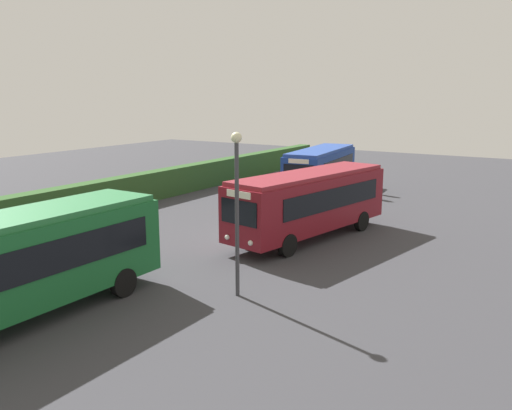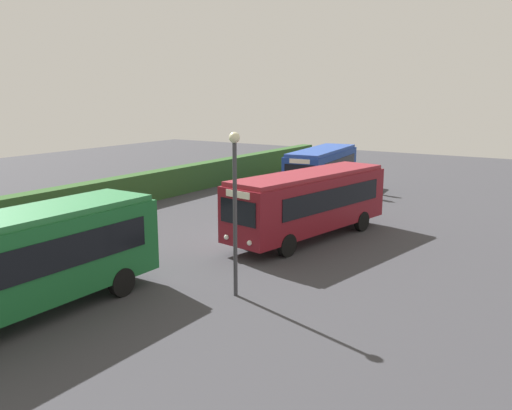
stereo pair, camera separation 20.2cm
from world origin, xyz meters
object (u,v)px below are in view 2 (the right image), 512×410
bus_green (23,259)px  lamppost (235,196)px  bus_maroon (309,201)px  traffic_cone (224,207)px  person_left (369,182)px  bus_blue (322,167)px  person_center (379,182)px

bus_green → lamppost: 6.86m
bus_maroon → bus_green: bearing=-3.6°
bus_maroon → traffic_cone: size_ratio=16.46×
bus_green → traffic_cone: 15.93m
bus_green → person_left: size_ratio=4.84×
bus_green → person_left: 24.24m
traffic_cone → bus_green: bearing=-167.0°
bus_blue → person_left: size_ratio=4.63×
bus_maroon → traffic_cone: bearing=-100.2°
bus_maroon → traffic_cone: (2.53, 6.78, -1.54)m
person_center → traffic_cone: 11.71m
bus_blue → lamppost: lamppost is taller
person_center → lamppost: (-20.71, -2.35, 2.62)m
bus_maroon → lamppost: (-7.95, -1.25, 1.66)m
bus_blue → traffic_cone: bus_blue is taller
bus_maroon → bus_blue: 12.51m
lamppost → bus_maroon: bearing=9.0°
lamppost → bus_blue: bearing=17.3°
lamppost → person_center: bearing=6.5°
bus_blue → bus_green: bearing=-2.7°
bus_green → bus_maroon: (12.91, -3.20, -0.05)m
bus_maroon → bus_blue: bearing=-147.0°
bus_blue → bus_maroon: bearing=16.2°
bus_blue → person_center: size_ratio=5.34×
bus_green → bus_maroon: 13.30m
bus_green → person_center: (25.67, -2.11, -1.02)m
person_left → traffic_cone: size_ratio=3.21×
bus_blue → person_left: bus_blue is taller
bus_maroon → traffic_cone: bus_maroon is taller
bus_blue → lamppost: size_ratio=1.59×
bus_blue → traffic_cone: size_ratio=14.87×
bus_maroon → bus_blue: size_ratio=1.11×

